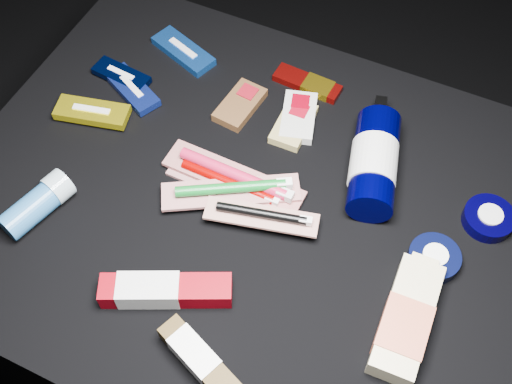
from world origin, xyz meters
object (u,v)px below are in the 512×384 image
at_px(lotion_bottle, 374,163).
at_px(toothpaste_carton_red, 160,290).
at_px(deodorant_stick, 38,204).
at_px(bodywash_bottle, 406,321).

height_order(lotion_bottle, toothpaste_carton_red, lotion_bottle).
xyz_separation_m(deodorant_stick, toothpaste_carton_red, (0.25, -0.05, -0.01)).
xyz_separation_m(bodywash_bottle, toothpaste_carton_red, (-0.35, -0.11, -0.00)).
distance_m(bodywash_bottle, deodorant_stick, 0.60).
bearing_deg(lotion_bottle, toothpaste_carton_red, -136.09).
relative_size(bodywash_bottle, toothpaste_carton_red, 1.01).
bearing_deg(toothpaste_carton_red, deodorant_stick, 144.21).
xyz_separation_m(lotion_bottle, toothpaste_carton_red, (-0.21, -0.34, -0.02)).
bearing_deg(lotion_bottle, bodywash_bottle, -74.33).
height_order(bodywash_bottle, toothpaste_carton_red, bodywash_bottle).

